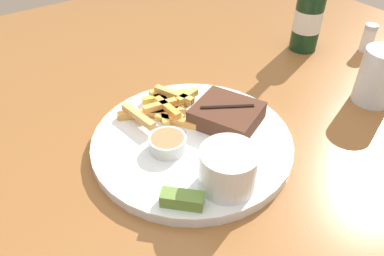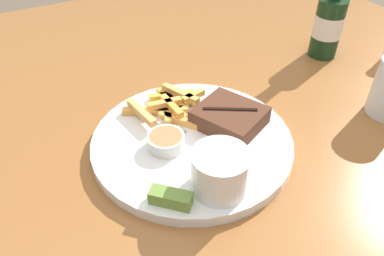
{
  "view_description": "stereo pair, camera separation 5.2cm",
  "coord_description": "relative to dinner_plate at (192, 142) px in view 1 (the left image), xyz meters",
  "views": [
    {
      "loc": [
        0.38,
        -0.27,
        1.15
      ],
      "look_at": [
        0.0,
        0.0,
        0.77
      ],
      "focal_mm": 35.0,
      "sensor_mm": 36.0,
      "label": 1
    },
    {
      "loc": [
        0.41,
        -0.23,
        1.15
      ],
      "look_at": [
        0.0,
        0.0,
        0.77
      ],
      "focal_mm": 35.0,
      "sensor_mm": 36.0,
      "label": 2
    }
  ],
  "objects": [
    {
      "name": "fries_pile",
      "position": [
        -0.09,
        0.0,
        0.02
      ],
      "size": [
        0.14,
        0.15,
        0.02
      ],
      "color": "#E5A655",
      "rests_on": "dinner_plate"
    },
    {
      "name": "steak_portion",
      "position": [
        0.0,
        0.07,
        0.02
      ],
      "size": [
        0.14,
        0.13,
        0.03
      ],
      "color": "#512D1E",
      "rests_on": "dinner_plate"
    },
    {
      "name": "pickle_spear",
      "position": [
        0.11,
        -0.09,
        0.02
      ],
      "size": [
        0.06,
        0.06,
        0.02
      ],
      "color": "olive",
      "rests_on": "dinner_plate"
    },
    {
      "name": "salt_shaker",
      "position": [
        -0.04,
        0.53,
        0.02
      ],
      "size": [
        0.03,
        0.03,
        0.07
      ],
      "color": "white",
      "rests_on": "dining_table"
    },
    {
      "name": "beer_bottle",
      "position": [
        -0.13,
        0.42,
        0.07
      ],
      "size": [
        0.06,
        0.06,
        0.21
      ],
      "color": "#143319",
      "rests_on": "dining_table"
    },
    {
      "name": "dining_table",
      "position": [
        0.0,
        0.0,
        -0.06
      ],
      "size": [
        1.52,
        1.58,
        0.73
      ],
      "color": "#935B2D",
      "rests_on": "ground_plane"
    },
    {
      "name": "coleslaw_cup",
      "position": [
        0.11,
        -0.02,
        0.04
      ],
      "size": [
        0.08,
        0.08,
        0.06
      ],
      "color": "white",
      "rests_on": "dinner_plate"
    },
    {
      "name": "dipping_sauce_cup",
      "position": [
        0.0,
        -0.05,
        0.02
      ],
      "size": [
        0.06,
        0.06,
        0.02
      ],
      "color": "silver",
      "rests_on": "dinner_plate"
    },
    {
      "name": "dinner_plate",
      "position": [
        0.0,
        0.0,
        0.0
      ],
      "size": [
        0.33,
        0.33,
        0.02
      ],
      "color": "white",
      "rests_on": "dining_table"
    },
    {
      "name": "fork_utensil",
      "position": [
        -0.08,
        -0.04,
        0.01
      ],
      "size": [
        0.13,
        0.07,
        0.0
      ],
      "rotation": [
        0.0,
        0.0,
        6.73
      ],
      "color": "#B7B7BC",
      "rests_on": "dinner_plate"
    },
    {
      "name": "drinking_glass",
      "position": [
        0.09,
        0.36,
        0.04
      ],
      "size": [
        0.07,
        0.07,
        0.11
      ],
      "color": "silver",
      "rests_on": "dining_table"
    }
  ]
}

